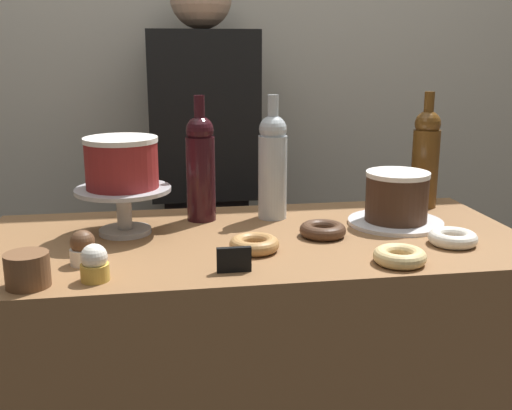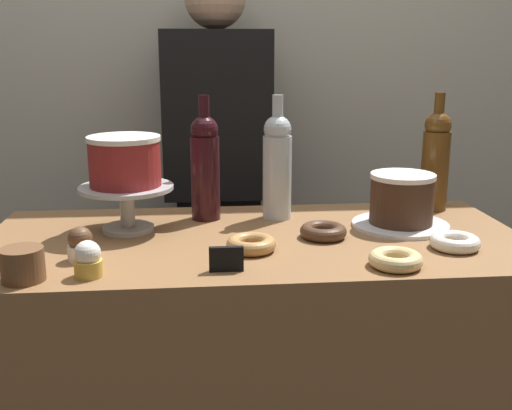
{
  "view_description": "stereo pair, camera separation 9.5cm",
  "coord_description": "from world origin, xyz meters",
  "px_view_note": "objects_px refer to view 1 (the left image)",
  "views": [
    {
      "loc": [
        -0.23,
        -1.39,
        1.34
      ],
      "look_at": [
        0.0,
        0.0,
        0.98
      ],
      "focal_mm": 43.08,
      "sensor_mm": 36.0,
      "label": 1
    },
    {
      "loc": [
        -0.13,
        -1.4,
        1.34
      ],
      "look_at": [
        0.0,
        0.0,
        0.98
      ],
      "focal_mm": 43.08,
      "sensor_mm": 36.0,
      "label": 2
    }
  ],
  "objects_px": {
    "cake_stand_pedestal": "(124,202)",
    "donut_maple": "(254,244)",
    "donut_chocolate": "(323,230)",
    "cookie_stack": "(27,270)",
    "chocolate_round_cake": "(397,196)",
    "wine_bottle_dark_red": "(201,166)",
    "cupcake_vanilla": "(94,264)",
    "price_sign_chalkboard": "(234,260)",
    "donut_glazed": "(400,256)",
    "cupcake_chocolate": "(83,248)",
    "wine_bottle_clear": "(273,165)",
    "barista_figure": "(205,198)",
    "wine_bottle_amber": "(425,157)",
    "donut_sugar": "(453,238)",
    "white_layer_cake": "(122,163)"
  },
  "relations": [
    {
      "from": "cake_stand_pedestal",
      "to": "donut_maple",
      "type": "relative_size",
      "value": 2.06
    },
    {
      "from": "donut_chocolate",
      "to": "cookie_stack",
      "type": "bearing_deg",
      "value": -160.86
    },
    {
      "from": "chocolate_round_cake",
      "to": "wine_bottle_dark_red",
      "type": "relative_size",
      "value": 0.49
    },
    {
      "from": "cupcake_vanilla",
      "to": "price_sign_chalkboard",
      "type": "bearing_deg",
      "value": 0.83
    },
    {
      "from": "donut_chocolate",
      "to": "donut_glazed",
      "type": "distance_m",
      "value": 0.24
    },
    {
      "from": "cupcake_chocolate",
      "to": "wine_bottle_clear",
      "type": "bearing_deg",
      "value": 32.94
    },
    {
      "from": "cake_stand_pedestal",
      "to": "barista_figure",
      "type": "height_order",
      "value": "barista_figure"
    },
    {
      "from": "chocolate_round_cake",
      "to": "cupcake_chocolate",
      "type": "relative_size",
      "value": 2.17
    },
    {
      "from": "wine_bottle_amber",
      "to": "price_sign_chalkboard",
      "type": "height_order",
      "value": "wine_bottle_amber"
    },
    {
      "from": "cake_stand_pedestal",
      "to": "price_sign_chalkboard",
      "type": "relative_size",
      "value": 3.29
    },
    {
      "from": "donut_chocolate",
      "to": "donut_sugar",
      "type": "distance_m",
      "value": 0.3
    },
    {
      "from": "wine_bottle_clear",
      "to": "donut_chocolate",
      "type": "xyz_separation_m",
      "value": [
        0.09,
        -0.19,
        -0.13
      ]
    },
    {
      "from": "white_layer_cake",
      "to": "wine_bottle_amber",
      "type": "height_order",
      "value": "wine_bottle_amber"
    },
    {
      "from": "cupcake_chocolate",
      "to": "price_sign_chalkboard",
      "type": "distance_m",
      "value": 0.32
    },
    {
      "from": "chocolate_round_cake",
      "to": "barista_figure",
      "type": "bearing_deg",
      "value": 125.35
    },
    {
      "from": "white_layer_cake",
      "to": "wine_bottle_amber",
      "type": "xyz_separation_m",
      "value": [
        0.83,
        0.13,
        -0.03
      ]
    },
    {
      "from": "donut_chocolate",
      "to": "wine_bottle_dark_red",
      "type": "bearing_deg",
      "value": 144.35
    },
    {
      "from": "white_layer_cake",
      "to": "chocolate_round_cake",
      "type": "distance_m",
      "value": 0.69
    },
    {
      "from": "wine_bottle_clear",
      "to": "cupcake_vanilla",
      "type": "bearing_deg",
      "value": -137.0
    },
    {
      "from": "donut_sugar",
      "to": "cookie_stack",
      "type": "distance_m",
      "value": 0.92
    },
    {
      "from": "cupcake_vanilla",
      "to": "donut_sugar",
      "type": "height_order",
      "value": "cupcake_vanilla"
    },
    {
      "from": "white_layer_cake",
      "to": "donut_maple",
      "type": "bearing_deg",
      "value": -32.74
    },
    {
      "from": "donut_chocolate",
      "to": "donut_glazed",
      "type": "height_order",
      "value": "same"
    },
    {
      "from": "donut_maple",
      "to": "cookie_stack",
      "type": "height_order",
      "value": "cookie_stack"
    },
    {
      "from": "donut_maple",
      "to": "donut_glazed",
      "type": "distance_m",
      "value": 0.32
    },
    {
      "from": "cake_stand_pedestal",
      "to": "cupcake_chocolate",
      "type": "xyz_separation_m",
      "value": [
        -0.08,
        -0.21,
        -0.04
      ]
    },
    {
      "from": "donut_sugar",
      "to": "price_sign_chalkboard",
      "type": "distance_m",
      "value": 0.53
    },
    {
      "from": "donut_maple",
      "to": "donut_chocolate",
      "type": "xyz_separation_m",
      "value": [
        0.18,
        0.08,
        0.0
      ]
    },
    {
      "from": "price_sign_chalkboard",
      "to": "barista_figure",
      "type": "height_order",
      "value": "barista_figure"
    },
    {
      "from": "wine_bottle_dark_red",
      "to": "donut_maple",
      "type": "xyz_separation_m",
      "value": [
        0.1,
        -0.28,
        -0.13
      ]
    },
    {
      "from": "wine_bottle_dark_red",
      "to": "barista_figure",
      "type": "relative_size",
      "value": 0.2
    },
    {
      "from": "white_layer_cake",
      "to": "donut_maple",
      "type": "distance_m",
      "value": 0.38
    },
    {
      "from": "wine_bottle_amber",
      "to": "donut_chocolate",
      "type": "distance_m",
      "value": 0.45
    },
    {
      "from": "cupcake_chocolate",
      "to": "donut_maple",
      "type": "distance_m",
      "value": 0.37
    },
    {
      "from": "cake_stand_pedestal",
      "to": "cupcake_chocolate",
      "type": "relative_size",
      "value": 3.1
    },
    {
      "from": "wine_bottle_dark_red",
      "to": "wine_bottle_clear",
      "type": "relative_size",
      "value": 1.0
    },
    {
      "from": "cookie_stack",
      "to": "cake_stand_pedestal",
      "type": "bearing_deg",
      "value": 62.83
    },
    {
      "from": "donut_maple",
      "to": "donut_chocolate",
      "type": "relative_size",
      "value": 1.0
    },
    {
      "from": "white_layer_cake",
      "to": "donut_chocolate",
      "type": "xyz_separation_m",
      "value": [
        0.47,
        -0.1,
        -0.16
      ]
    },
    {
      "from": "chocolate_round_cake",
      "to": "cupcake_vanilla",
      "type": "bearing_deg",
      "value": -158.62
    },
    {
      "from": "chocolate_round_cake",
      "to": "wine_bottle_amber",
      "type": "xyz_separation_m",
      "value": [
        0.15,
        0.16,
        0.07
      ]
    },
    {
      "from": "white_layer_cake",
      "to": "cupcake_chocolate",
      "type": "xyz_separation_m",
      "value": [
        -0.08,
        -0.21,
        -0.14
      ]
    },
    {
      "from": "white_layer_cake",
      "to": "wine_bottle_dark_red",
      "type": "distance_m",
      "value": 0.22
    },
    {
      "from": "chocolate_round_cake",
      "to": "donut_glazed",
      "type": "xyz_separation_m",
      "value": [
        -0.11,
        -0.29,
        -0.06
      ]
    },
    {
      "from": "donut_chocolate",
      "to": "wine_bottle_clear",
      "type": "bearing_deg",
      "value": 115.18
    },
    {
      "from": "wine_bottle_clear",
      "to": "donut_glazed",
      "type": "distance_m",
      "value": 0.46
    },
    {
      "from": "wine_bottle_clear",
      "to": "cookie_stack",
      "type": "relative_size",
      "value": 3.87
    },
    {
      "from": "chocolate_round_cake",
      "to": "cookie_stack",
      "type": "xyz_separation_m",
      "value": [
        -0.85,
        -0.3,
        -0.04
      ]
    },
    {
      "from": "cupcake_chocolate",
      "to": "donut_glazed",
      "type": "relative_size",
      "value": 0.66
    },
    {
      "from": "white_layer_cake",
      "to": "donut_maple",
      "type": "xyz_separation_m",
      "value": [
        0.29,
        -0.19,
        -0.16
      ]
    }
  ]
}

